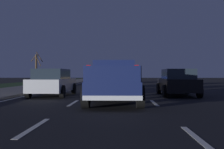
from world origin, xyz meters
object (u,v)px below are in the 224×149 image
Objects in this scene: sedan_blue at (119,78)px; sedan_silver at (53,82)px; pickup_truck at (114,82)px; bare_tree_far at (36,68)px; sedan_black at (177,82)px; sedan_tan at (114,79)px.

sedan_silver is at bearing 171.02° from sedan_blue.
bare_tree_far is (25.34, 11.27, 1.27)m from pickup_truck.
sedan_black is (-22.91, -3.49, 0.00)m from sedan_blue.
sedan_tan and sedan_blue have the same top height.
pickup_truck is 1.23× the size of sedan_blue.
sedan_tan is 1.00× the size of sedan_black.
pickup_truck is 26.78m from sedan_blue.
sedan_black is 1.00× the size of sedan_silver.
pickup_truck is 5.30m from sedan_black.
sedan_black is at bearing -157.98° from sedan_tan.
sedan_tan and sedan_silver have the same top height.
sedan_tan is at bearing -18.35° from sedan_silver.
bare_tree_far reaches higher than sedan_blue.
sedan_blue is at bearing -82.82° from bare_tree_far.
bare_tree_far is at bearing 97.18° from sedan_blue.
sedan_tan is (13.41, 0.24, -0.13)m from pickup_truck.
sedan_silver is 23.30m from bare_tree_far.
sedan_silver is (-23.38, 3.69, 0.00)m from sedan_blue.
bare_tree_far reaches higher than sedan_black.
pickup_truck reaches higher than sedan_black.
pickup_truck is at bearing 136.89° from sedan_black.
sedan_blue is (13.37, -0.37, 0.00)m from sedan_tan.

